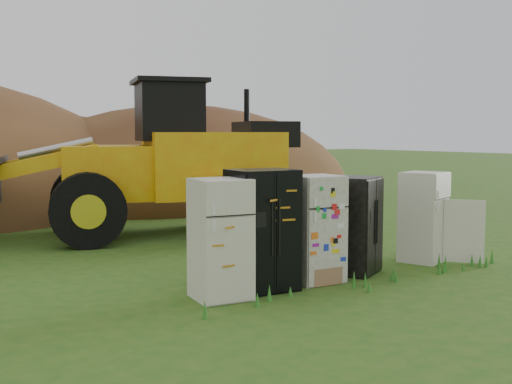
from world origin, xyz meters
TOP-DOWN VIEW (x-y plane):
  - ground at (0.00, 0.00)m, footprint 120.00×120.00m
  - fridge_leftmost at (-2.35, -0.01)m, footprint 0.91×0.88m
  - fridge_black_side at (-1.54, 0.04)m, footprint 1.09×0.92m
  - fridge_sticker at (-0.50, -0.03)m, footprint 0.87×0.82m
  - fridge_dark_mid at (0.48, 0.04)m, footprint 1.08×1.00m
  - fridge_open_door at (2.27, 0.00)m, footprint 0.95×0.91m
  - wheel_loader at (-0.95, 5.97)m, footprint 8.24×5.45m
  - dirt_mound_right at (4.34, 12.69)m, footprint 13.89×10.19m
  - dirt_mound_back at (0.76, 18.78)m, footprint 18.59×12.39m

SIDE VIEW (x-z plane):
  - ground at x=0.00m, z-range 0.00..0.00m
  - dirt_mound_right at x=4.34m, z-range -3.45..3.45m
  - dirt_mound_back at x=0.76m, z-range -3.21..3.21m
  - fridge_dark_mid at x=0.48m, z-range 0.00..1.69m
  - fridge_open_door at x=2.27m, z-range 0.00..1.71m
  - fridge_sticker at x=-0.50m, z-range 0.00..1.76m
  - fridge_leftmost at x=-2.35m, z-range 0.00..1.78m
  - fridge_black_side at x=-1.54m, z-range 0.00..1.89m
  - wheel_loader at x=-0.95m, z-range 0.00..3.70m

